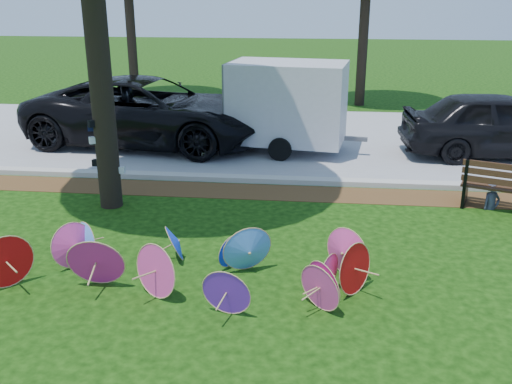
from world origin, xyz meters
TOP-DOWN VIEW (x-y plane):
  - ground at (0.00, 0.00)m, footprint 90.00×90.00m
  - mulch_strip at (0.00, 4.50)m, footprint 90.00×1.00m
  - curb at (0.00, 5.20)m, footprint 90.00×0.30m
  - street at (0.00, 9.35)m, footprint 90.00×8.00m
  - parasol_pile at (-0.15, 0.33)m, footprint 5.67×2.10m
  - black_van at (-3.19, 8.20)m, footprint 7.01×3.85m
  - dark_pickup at (6.21, 7.99)m, footprint 5.11×2.36m
  - cargo_trailer at (0.71, 7.89)m, footprint 3.19×2.26m
  - person_left at (5.01, 4.02)m, footprint 0.45×0.39m

SIDE VIEW (x-z plane):
  - ground at x=0.00m, z-range 0.00..0.00m
  - mulch_strip at x=0.00m, z-range 0.00..0.01m
  - street at x=0.00m, z-range 0.00..0.01m
  - curb at x=0.00m, z-range 0.00..0.12m
  - parasol_pile at x=-0.15m, z-range -0.06..0.81m
  - person_left at x=5.01m, z-range 0.00..1.05m
  - dark_pickup at x=6.21m, z-range 0.00..1.70m
  - black_van at x=-3.19m, z-range 0.00..1.86m
  - cargo_trailer at x=0.71m, z-range 0.00..2.67m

